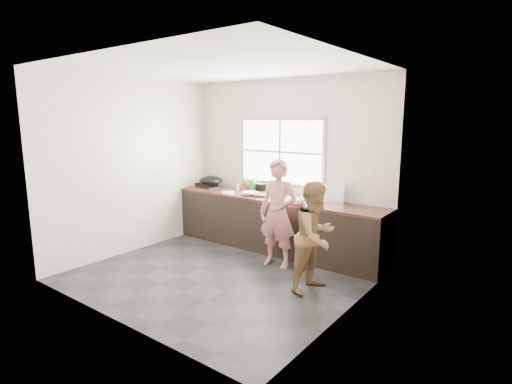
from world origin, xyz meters
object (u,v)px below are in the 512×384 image
Objects in this scene: pot_lid_right at (227,190)px; bottle_brown_tall at (246,186)px; woman at (278,217)px; burner at (208,184)px; wok at (211,180)px; bottle_brown_short at (259,187)px; cutting_board at (261,194)px; pot_lid_left at (214,187)px; bottle_green at (253,184)px; dish_rack at (335,193)px; plate_food at (229,193)px; bowl_held at (295,201)px; person_side at (316,237)px; bowl_crabs at (297,202)px; black_pot at (263,188)px; bowl_mince at (250,194)px; glass_jar at (238,186)px.

bottle_brown_tall is at bearing 21.68° from pot_lid_right.
burner is at bearing 154.62° from woman.
bottle_brown_tall is (-1.12, 0.69, 0.23)m from woman.
bottle_brown_tall is 0.43× the size of wok.
bottle_brown_short reaches higher than burner.
cutting_board is at bearing -1.34° from pot_lid_right.
pot_lid_left is at bearing -170.98° from bottle_brown_short.
pot_lid_left is at bearing -173.68° from bottle_green.
dish_rack is (1.48, 0.05, -0.00)m from bottle_green.
bottle_brown_tall is at bearing 68.30° from plate_food.
bottle_green reaches higher than bottle_brown_short.
cutting_board is 1.81× the size of bowl_held.
person_side is at bearing -20.91° from plate_food.
woman is at bearing -101.14° from bowl_held.
plate_food is 0.73× the size of pot_lid_right.
dish_rack is at bearing 0.00° from bottle_brown_short.
bowl_crabs is 0.56× the size of dish_rack.
bowl_crabs is 0.91× the size of pot_lid_left.
dish_rack is (2.29, 0.22, 0.00)m from wok.
plate_food is (-1.31, 0.04, -0.03)m from bowl_held.
dish_rack reaches higher than plate_food.
bottle_green reaches higher than black_pot.
bowl_crabs is at bearing -8.12° from pot_lid_right.
bottle_brown_tall is at bearing 139.61° from bowl_mince.
bottle_green is 0.67× the size of wok.
wok is at bearing -37.80° from burner.
bowl_crabs is at bearing -5.73° from bowl_mince.
bowl_mince is 0.94m from bowl_crabs.
glass_jar is at bearing 27.05° from wok.
person_side is (0.82, -0.41, -0.04)m from woman.
bowl_mince is 0.39m from bottle_brown_tall.
bottle_green is 0.12m from bottle_brown_short.
woman is at bearing -27.84° from bowl_mince.
black_pot reaches higher than bowl_crabs.
bowl_crabs is 1.93m from pot_lid_left.
bowl_mince is 0.65m from glass_jar.
bottle_brown_short is at bearing 13.68° from wok.
woman is 1.15m from black_pot.
plate_food is 0.61m from pot_lid_left.
bowl_crabs is at bearing -15.61° from bottle_brown_tall.
bottle_brown_tall is 0.63× the size of pot_lid_right.
bottle_brown_short is 0.39× the size of wok.
glass_jar reaches higher than plate_food.
person_side is at bearing -79.15° from dish_rack.
pot_lid_left is at bearing 155.03° from plate_food.
glass_jar is 0.33× the size of pot_lid_right.
wok is at bearing 78.05° from person_side.
glass_jar reaches higher than pot_lid_right.
bowl_crabs is (-0.71, 0.75, 0.22)m from person_side.
bowl_mince is at bearing -7.32° from wok.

